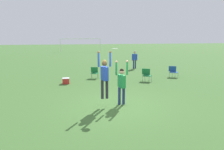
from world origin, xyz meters
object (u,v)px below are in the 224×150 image
at_px(person_jumping, 105,74).
at_px(frisbee, 115,49).
at_px(camping_chair_0, 95,72).
at_px(camping_chair_1, 173,71).
at_px(person_defending, 122,82).
at_px(cooler_box, 66,81).
at_px(camping_chair_2, 147,74).
at_px(person_spectator_near, 135,58).

bearing_deg(person_jumping, frisbee, -98.89).
xyz_separation_m(person_jumping, camping_chair_0, (0.19, 6.22, -0.98)).
xyz_separation_m(camping_chair_0, camping_chair_1, (5.66, -0.57, -0.00)).
bearing_deg(person_defending, cooler_box, -163.63).
distance_m(person_jumping, cooler_box, 5.28).
bearing_deg(person_defending, person_jumping, -90.00).
xyz_separation_m(frisbee, camping_chair_0, (-0.25, 6.20, -2.03)).
distance_m(person_defending, cooler_box, 5.37).
height_order(person_jumping, camping_chair_1, person_jumping).
xyz_separation_m(person_defending, camping_chair_2, (2.71, 4.48, -0.55)).
bearing_deg(camping_chair_1, camping_chair_2, 46.74).
relative_size(camping_chair_0, camping_chair_1, 0.99).
bearing_deg(person_jumping, person_spectator_near, -34.95).
bearing_deg(person_spectator_near, person_jumping, -91.75).
bearing_deg(frisbee, person_jumping, -176.62).
relative_size(person_defending, camping_chair_0, 2.50).
bearing_deg(person_defending, person_spectator_near, 148.63).
relative_size(camping_chair_0, cooler_box, 1.88).
xyz_separation_m(person_defending, camping_chair_0, (-0.59, 6.06, -0.57)).
distance_m(person_jumping, person_spectator_near, 10.88).
height_order(person_jumping, camping_chair_0, person_jumping).
distance_m(person_defending, camping_chair_0, 6.11).
relative_size(person_jumping, camping_chair_0, 2.59).
height_order(person_jumping, camping_chair_2, person_jumping).
relative_size(frisbee, cooler_box, 0.64).
height_order(camping_chair_0, camping_chair_2, camping_chair_2).
bearing_deg(cooler_box, person_spectator_near, 41.15).
bearing_deg(cooler_box, camping_chair_1, 6.24).
distance_m(person_jumping, camping_chair_0, 6.30).
xyz_separation_m(person_defending, frisbee, (-0.34, -0.14, 1.45)).
distance_m(person_defending, camping_chair_2, 5.27).
relative_size(person_defending, person_spectator_near, 1.22).
distance_m(frisbee, cooler_box, 5.76).
bearing_deg(cooler_box, person_jumping, -69.90).
distance_m(camping_chair_2, person_spectator_near, 5.44).
xyz_separation_m(camping_chair_2, cooler_box, (-5.25, 0.17, -0.29)).
bearing_deg(camping_chair_0, camping_chair_2, 171.25).
relative_size(frisbee, camping_chair_2, 0.32).
relative_size(camping_chair_0, person_spectator_near, 0.49).
height_order(camping_chair_0, camping_chair_1, camping_chair_1).
bearing_deg(cooler_box, camping_chair_0, 35.70).
relative_size(camping_chair_0, camping_chair_2, 0.95).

